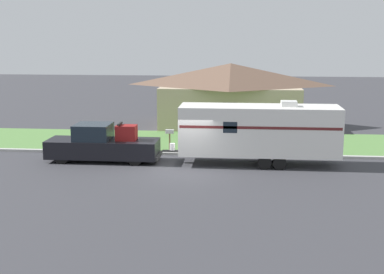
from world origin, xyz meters
The scene contains 7 objects.
ground_plane centered at (0.00, 0.00, 0.00)m, with size 120.00×120.00×0.00m, color #38383D.
curb_strip centered at (0.00, 3.75, 0.07)m, with size 80.00×0.30×0.14m.
lawn_strip centered at (0.00, 7.40, 0.01)m, with size 80.00×7.00×0.03m.
house_across_street centered at (1.80, 13.81, 2.38)m, with size 10.81×6.49×4.60m.
pickup_truck centered at (-4.75, 1.90, 0.89)m, with size 6.06×1.95×2.09m.
travel_trailer centered at (3.59, 1.90, 1.82)m, with size 9.19×2.31×3.37m.
mailbox centered at (-1.45, 4.42, 1.01)m, with size 0.48×0.20×1.32m.
Camera 1 is at (2.68, -25.53, 6.80)m, focal length 50.00 mm.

